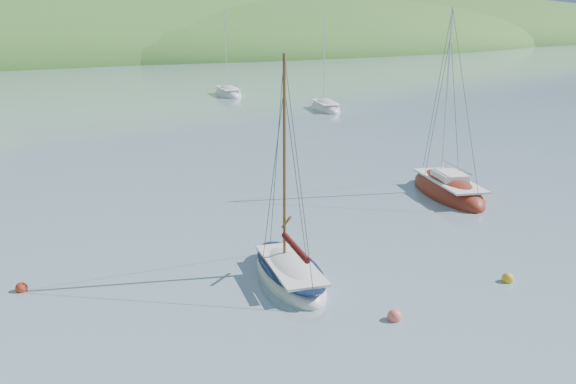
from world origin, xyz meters
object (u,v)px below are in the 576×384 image
daysailer_white (290,274)px  distant_sloop_d (326,108)px  distant_sloop_b (228,94)px  sloop_red (448,191)px

daysailer_white → distant_sloop_d: (28.72, 36.40, -0.03)m
distant_sloop_b → daysailer_white: bearing=-99.9°
sloop_red → distant_sloop_b: (12.26, 48.78, -0.02)m
sloop_red → distant_sloop_d: 34.54m
daysailer_white → sloop_red: (14.03, 5.13, 0.00)m
daysailer_white → distant_sloop_b: (26.29, 53.91, -0.02)m
daysailer_white → sloop_red: size_ratio=0.82×
sloop_red → distant_sloop_b: bearing=98.1°
daysailer_white → distant_sloop_b: bearing=80.8°
sloop_red → distant_sloop_d: sloop_red is taller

